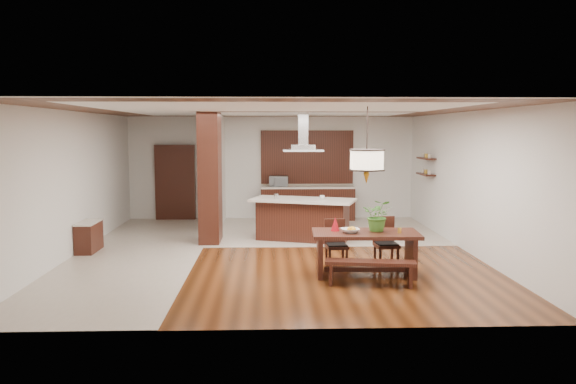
{
  "coord_description": "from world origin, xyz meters",
  "views": [
    {
      "loc": [
        -0.12,
        -11.34,
        2.5
      ],
      "look_at": [
        0.3,
        0.0,
        1.25
      ],
      "focal_mm": 35.0,
      "sensor_mm": 36.0,
      "label": 1
    }
  ],
  "objects_px": {
    "hallway_console": "(89,237)",
    "kitchen_island": "(303,219)",
    "fruit_bowl": "(350,231)",
    "range_hood": "(303,132)",
    "dining_bench": "(370,273)",
    "dining_chair_left": "(337,244)",
    "dining_chair_right": "(386,243)",
    "island_cup": "(322,197)",
    "pendant_lantern": "(367,145)",
    "microwave": "(279,181)",
    "foliage_plant": "(378,215)",
    "dining_table": "(365,243)"
  },
  "relations": [
    {
      "from": "dining_chair_left",
      "to": "foliage_plant",
      "type": "distance_m",
      "value": 1.03
    },
    {
      "from": "dining_table",
      "to": "fruit_bowl",
      "type": "xyz_separation_m",
      "value": [
        -0.28,
        -0.08,
        0.24
      ]
    },
    {
      "from": "dining_chair_right",
      "to": "pendant_lantern",
      "type": "xyz_separation_m",
      "value": [
        -0.48,
        -0.53,
        1.78
      ]
    },
    {
      "from": "island_cup",
      "to": "fruit_bowl",
      "type": "bearing_deg",
      "value": -86.72
    },
    {
      "from": "dining_chair_left",
      "to": "kitchen_island",
      "type": "relative_size",
      "value": 0.35
    },
    {
      "from": "fruit_bowl",
      "to": "island_cup",
      "type": "height_order",
      "value": "island_cup"
    },
    {
      "from": "hallway_console",
      "to": "dining_chair_left",
      "type": "xyz_separation_m",
      "value": [
        4.95,
        -1.51,
        0.12
      ]
    },
    {
      "from": "foliage_plant",
      "to": "kitchen_island",
      "type": "distance_m",
      "value": 3.34
    },
    {
      "from": "dining_table",
      "to": "fruit_bowl",
      "type": "height_order",
      "value": "fruit_bowl"
    },
    {
      "from": "microwave",
      "to": "island_cup",
      "type": "bearing_deg",
      "value": -69.61
    },
    {
      "from": "hallway_console",
      "to": "kitchen_island",
      "type": "relative_size",
      "value": 0.35
    },
    {
      "from": "foliage_plant",
      "to": "range_hood",
      "type": "height_order",
      "value": "range_hood"
    },
    {
      "from": "dining_table",
      "to": "fruit_bowl",
      "type": "relative_size",
      "value": 5.97
    },
    {
      "from": "foliage_plant",
      "to": "fruit_bowl",
      "type": "relative_size",
      "value": 1.79
    },
    {
      "from": "foliage_plant",
      "to": "microwave",
      "type": "height_order",
      "value": "foliage_plant"
    },
    {
      "from": "pendant_lantern",
      "to": "island_cup",
      "type": "xyz_separation_m",
      "value": [
        -0.46,
        3.04,
        -1.24
      ]
    },
    {
      "from": "island_cup",
      "to": "dining_chair_left",
      "type": "bearing_deg",
      "value": -89.36
    },
    {
      "from": "dining_table",
      "to": "foliage_plant",
      "type": "relative_size",
      "value": 3.34
    },
    {
      "from": "dining_table",
      "to": "hallway_console",
      "type": "bearing_deg",
      "value": 158.83
    },
    {
      "from": "kitchen_island",
      "to": "microwave",
      "type": "distance_m",
      "value": 2.99
    },
    {
      "from": "fruit_bowl",
      "to": "range_hood",
      "type": "xyz_separation_m",
      "value": [
        -0.61,
        3.23,
        1.67
      ]
    },
    {
      "from": "dining_chair_right",
      "to": "kitchen_island",
      "type": "bearing_deg",
      "value": 111.51
    },
    {
      "from": "dining_chair_right",
      "to": "fruit_bowl",
      "type": "height_order",
      "value": "dining_chair_right"
    },
    {
      "from": "hallway_console",
      "to": "dining_table",
      "type": "distance_m",
      "value": 5.77
    },
    {
      "from": "pendant_lantern",
      "to": "microwave",
      "type": "height_order",
      "value": "pendant_lantern"
    },
    {
      "from": "fruit_bowl",
      "to": "island_cup",
      "type": "distance_m",
      "value": 3.13
    },
    {
      "from": "foliage_plant",
      "to": "fruit_bowl",
      "type": "height_order",
      "value": "foliage_plant"
    },
    {
      "from": "hallway_console",
      "to": "fruit_bowl",
      "type": "bearing_deg",
      "value": -22.95
    },
    {
      "from": "dining_bench",
      "to": "fruit_bowl",
      "type": "distance_m",
      "value": 0.87
    },
    {
      "from": "dining_chair_right",
      "to": "microwave",
      "type": "xyz_separation_m",
      "value": [
        -1.86,
        5.51,
        0.63
      ]
    },
    {
      "from": "pendant_lantern",
      "to": "range_hood",
      "type": "distance_m",
      "value": 3.29
    },
    {
      "from": "dining_bench",
      "to": "dining_chair_left",
      "type": "xyz_separation_m",
      "value": [
        -0.4,
        1.23,
        0.23
      ]
    },
    {
      "from": "dining_chair_right",
      "to": "microwave",
      "type": "bearing_deg",
      "value": 102.58
    },
    {
      "from": "dining_bench",
      "to": "island_cup",
      "type": "height_order",
      "value": "island_cup"
    },
    {
      "from": "dining_chair_right",
      "to": "foliage_plant",
      "type": "height_order",
      "value": "foliage_plant"
    },
    {
      "from": "foliage_plant",
      "to": "microwave",
      "type": "bearing_deg",
      "value": 104.94
    },
    {
      "from": "hallway_console",
      "to": "dining_table",
      "type": "height_order",
      "value": "dining_table"
    },
    {
      "from": "foliage_plant",
      "to": "island_cup",
      "type": "relative_size",
      "value": 4.97
    },
    {
      "from": "dining_bench",
      "to": "kitchen_island",
      "type": "relative_size",
      "value": 0.58
    },
    {
      "from": "dining_chair_left",
      "to": "dining_bench",
      "type": "bearing_deg",
      "value": -77.61
    },
    {
      "from": "dining_table",
      "to": "kitchen_island",
      "type": "height_order",
      "value": "kitchen_island"
    },
    {
      "from": "dining_chair_right",
      "to": "island_cup",
      "type": "height_order",
      "value": "island_cup"
    },
    {
      "from": "dining_bench",
      "to": "dining_chair_right",
      "type": "xyz_separation_m",
      "value": [
        0.51,
        1.19,
        0.26
      ]
    },
    {
      "from": "pendant_lantern",
      "to": "dining_table",
      "type": "bearing_deg",
      "value": 116.57
    },
    {
      "from": "dining_bench",
      "to": "dining_chair_left",
      "type": "distance_m",
      "value": 1.32
    },
    {
      "from": "dining_table",
      "to": "pendant_lantern",
      "type": "height_order",
      "value": "pendant_lantern"
    },
    {
      "from": "dining_table",
      "to": "range_hood",
      "type": "relative_size",
      "value": 2.07
    },
    {
      "from": "hallway_console",
      "to": "foliage_plant",
      "type": "bearing_deg",
      "value": -19.91
    },
    {
      "from": "microwave",
      "to": "dining_chair_right",
      "type": "bearing_deg",
      "value": -68.0
    },
    {
      "from": "dining_chair_right",
      "to": "dining_chair_left",
      "type": "bearing_deg",
      "value": 171.27
    }
  ]
}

